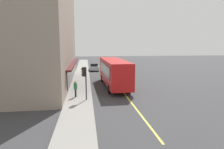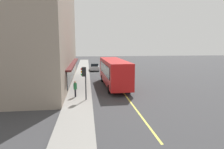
{
  "view_description": "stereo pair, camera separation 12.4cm",
  "coord_description": "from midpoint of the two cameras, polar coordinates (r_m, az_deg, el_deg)",
  "views": [
    {
      "loc": [
        -27.94,
        4.21,
        5.58
      ],
      "look_at": [
        -2.59,
        0.9,
        1.6
      ],
      "focal_mm": 32.05,
      "sensor_mm": 36.0,
      "label": 1
    },
    {
      "loc": [
        -27.96,
        4.09,
        5.58
      ],
      "look_at": [
        -2.59,
        0.9,
        1.6
      ],
      "focal_mm": 32.05,
      "sensor_mm": 36.0,
      "label": 2
    }
  ],
  "objects": [
    {
      "name": "lane_centre_stripe",
      "position": [
        28.8,
        0.97,
        -2.31
      ],
      "size": [
        36.0,
        0.16,
        0.01
      ],
      "primitive_type": "cube",
      "color": "#D8D14C",
      "rests_on": "ground"
    },
    {
      "name": "storefront_building",
      "position": [
        29.58,
        -22.2,
        11.84
      ],
      "size": [
        23.63,
        10.91,
        14.92
      ],
      "color": "gray",
      "rests_on": "ground"
    },
    {
      "name": "sidewalk",
      "position": [
        28.5,
        -8.98,
        -2.4
      ],
      "size": [
        80.0,
        2.63,
        0.15
      ],
      "primitive_type": "cube",
      "color": "gray",
      "rests_on": "ground"
    },
    {
      "name": "ground",
      "position": [
        28.8,
        0.97,
        -2.32
      ],
      "size": [
        120.0,
        120.0,
        0.0
      ],
      "primitive_type": "plane",
      "color": "#38383A"
    },
    {
      "name": "traffic_light",
      "position": [
        19.33,
        -8.1,
        -0.31
      ],
      "size": [
        0.3,
        0.52,
        3.2
      ],
      "color": "#2D2D33",
      "rests_on": "sidewalk"
    },
    {
      "name": "car_silver",
      "position": [
        41.85,
        -5.23,
        2.18
      ],
      "size": [
        4.32,
        1.91,
        1.52
      ],
      "color": "#B7BABF",
      "rests_on": "ground"
    },
    {
      "name": "pedestrian_mid_block",
      "position": [
        20.77,
        -10.56,
        -3.65
      ],
      "size": [
        0.34,
        0.34,
        1.65
      ],
      "color": "black",
      "rests_on": "sidewalk"
    },
    {
      "name": "car_white",
      "position": [
        38.36,
        2.01,
        1.6
      ],
      "size": [
        4.38,
        2.03,
        1.52
      ],
      "color": "white",
      "rests_on": "ground"
    },
    {
      "name": "bus",
      "position": [
        25.88,
        0.42,
        0.87
      ],
      "size": [
        11.21,
        2.9,
        3.5
      ],
      "color": "red",
      "rests_on": "ground"
    }
  ]
}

